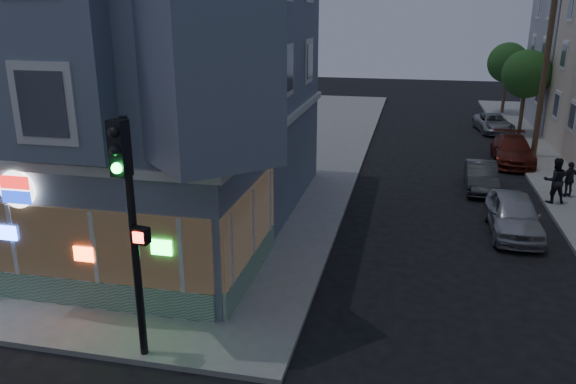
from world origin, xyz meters
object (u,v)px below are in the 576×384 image
(parked_car_a, at_px, (514,215))
(parked_car_b, at_px, (481,177))
(parked_car_c, at_px, (513,150))
(parked_car_d, at_px, (494,123))
(pedestrian_b, at_px, (570,179))
(utility_pole, at_px, (545,70))
(street_tree_far, at_px, (508,63))
(pedestrian_a, at_px, (555,180))
(street_tree_near, at_px, (527,74))
(traffic_signal, at_px, (128,202))

(parked_car_a, xyz_separation_m, parked_car_b, (-0.62, 5.20, -0.10))
(parked_car_c, xyz_separation_m, parked_car_d, (0.00, 8.13, -0.10))
(pedestrian_b, xyz_separation_m, parked_car_b, (-3.51, 0.65, -0.29))
(utility_pole, bearing_deg, street_tree_far, 89.18)
(pedestrian_a, bearing_deg, parked_car_d, -97.91)
(parked_car_d, bearing_deg, street_tree_near, -37.67)
(parked_car_c, distance_m, traffic_signal, 23.59)
(street_tree_near, bearing_deg, parked_car_d, 149.51)
(street_tree_near, height_order, pedestrian_a, street_tree_near)
(parked_car_c, height_order, parked_car_d, parked_car_c)
(utility_pole, distance_m, traffic_signal, 25.10)
(pedestrian_b, height_order, parked_car_c, pedestrian_b)
(street_tree_far, bearing_deg, pedestrian_b, -90.24)
(parked_car_a, xyz_separation_m, parked_car_d, (1.48, 18.53, -0.13))
(utility_pole, relative_size, street_tree_far, 1.70)
(utility_pole, distance_m, street_tree_near, 6.06)
(street_tree_far, relative_size, parked_car_a, 1.24)
(pedestrian_a, bearing_deg, parked_car_a, 49.58)
(parked_car_a, bearing_deg, parked_car_b, 96.85)
(parked_car_a, bearing_deg, pedestrian_b, 57.63)
(utility_pole, relative_size, parked_car_a, 2.11)
(parked_car_c, bearing_deg, pedestrian_b, -74.36)
(parked_car_b, relative_size, parked_car_c, 0.78)
(parked_car_d, bearing_deg, parked_car_a, -101.75)
(parked_car_a, bearing_deg, parked_car_c, 81.97)
(parked_car_b, xyz_separation_m, parked_car_c, (2.10, 5.20, 0.08))
(street_tree_far, relative_size, parked_car_d, 1.23)
(utility_pole, bearing_deg, parked_car_d, 100.70)
(street_tree_far, height_order, pedestrian_b, street_tree_far)
(pedestrian_a, height_order, pedestrian_b, pedestrian_a)
(parked_car_a, bearing_deg, parked_car_d, 85.51)
(street_tree_far, relative_size, traffic_signal, 0.95)
(street_tree_near, distance_m, pedestrian_b, 13.44)
(parked_car_b, bearing_deg, pedestrian_a, -29.50)
(pedestrian_b, height_order, parked_car_a, pedestrian_b)
(utility_pole, distance_m, pedestrian_b, 8.09)
(pedestrian_a, relative_size, parked_car_d, 0.44)
(pedestrian_b, relative_size, parked_car_c, 0.31)
(pedestrian_b, distance_m, parked_car_c, 6.02)
(parked_car_a, bearing_deg, traffic_signal, -133.04)
(parked_car_c, bearing_deg, parked_car_a, -96.04)
(traffic_signal, bearing_deg, parked_car_a, 55.83)
(parked_car_b, distance_m, parked_car_c, 5.61)
(street_tree_far, distance_m, parked_car_c, 15.66)
(street_tree_near, bearing_deg, utility_pole, -91.91)
(parked_car_b, bearing_deg, pedestrian_b, -8.97)
(pedestrian_b, bearing_deg, street_tree_near, -114.48)
(utility_pole, xyz_separation_m, pedestrian_a, (-0.70, -8.07, -3.70))
(pedestrian_a, relative_size, parked_car_b, 0.50)
(parked_car_a, relative_size, parked_car_d, 0.99)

